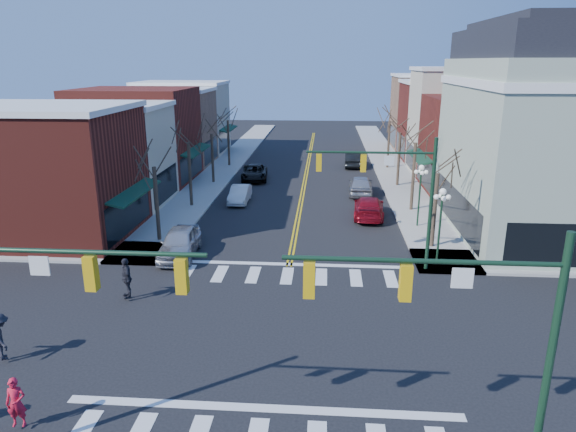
% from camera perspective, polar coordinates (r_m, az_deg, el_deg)
% --- Properties ---
extents(ground, '(160.00, 160.00, 0.00)m').
position_cam_1_polar(ground, '(21.69, -1.35, -13.19)').
color(ground, black).
rests_on(ground, ground).
extents(sidewalk_left, '(3.50, 70.00, 0.15)m').
position_cam_1_polar(sidewalk_left, '(41.54, -10.77, 1.50)').
color(sidewalk_left, '#9E9B93').
rests_on(sidewalk_left, ground).
extents(sidewalk_right, '(3.50, 70.00, 0.15)m').
position_cam_1_polar(sidewalk_right, '(40.74, 13.76, 1.01)').
color(sidewalk_right, '#9E9B93').
rests_on(sidewalk_right, ground).
extents(bldg_left_brick_a, '(10.00, 8.50, 8.00)m').
position_cam_1_polar(bldg_left_brick_a, '(35.71, -25.08, 4.18)').
color(bldg_left_brick_a, maroon).
rests_on(bldg_left_brick_a, ground).
extents(bldg_left_stucco_a, '(10.00, 7.00, 7.50)m').
position_cam_1_polar(bldg_left_stucco_a, '(42.55, -20.09, 6.21)').
color(bldg_left_stucco_a, '#BEB69D').
rests_on(bldg_left_stucco_a, ground).
extents(bldg_left_brick_b, '(10.00, 9.00, 8.50)m').
position_cam_1_polar(bldg_left_brick_b, '(49.78, -16.45, 8.54)').
color(bldg_left_brick_b, maroon).
rests_on(bldg_left_brick_b, ground).
extents(bldg_left_tan, '(10.00, 7.50, 7.80)m').
position_cam_1_polar(bldg_left_tan, '(57.56, -13.59, 9.44)').
color(bldg_left_tan, '#A27759').
rests_on(bldg_left_tan, ground).
extents(bldg_left_stucco_b, '(10.00, 8.00, 8.20)m').
position_cam_1_polar(bldg_left_stucco_b, '(64.92, -11.54, 10.54)').
color(bldg_left_stucco_b, '#BEB69D').
rests_on(bldg_left_stucco_b, ground).
extents(bldg_right_brick_a, '(10.00, 8.50, 8.00)m').
position_cam_1_polar(bldg_right_brick_a, '(46.98, 21.19, 7.33)').
color(bldg_right_brick_a, maroon).
rests_on(bldg_right_brick_a, ground).
extents(bldg_right_stucco, '(10.00, 7.00, 10.00)m').
position_cam_1_polar(bldg_right_stucco, '(54.25, 19.01, 9.75)').
color(bldg_right_stucco, '#BEB69D').
rests_on(bldg_right_stucco, ground).
extents(bldg_right_brick_b, '(10.00, 8.00, 8.50)m').
position_cam_1_polar(bldg_right_brick_b, '(61.58, 17.23, 9.95)').
color(bldg_right_brick_b, maroon).
rests_on(bldg_right_brick_b, ground).
extents(bldg_right_tan, '(10.00, 8.00, 9.00)m').
position_cam_1_polar(bldg_right_tan, '(69.34, 15.81, 10.97)').
color(bldg_right_tan, '#A27759').
rests_on(bldg_right_tan, ground).
extents(victorian_corner, '(12.25, 14.25, 13.30)m').
position_cam_1_polar(victorian_corner, '(36.51, 28.11, 8.29)').
color(victorian_corner, '#9BAA93').
rests_on(victorian_corner, ground).
extents(traffic_mast_near_left, '(6.60, 0.28, 7.20)m').
position_cam_1_polar(traffic_mast_near_left, '(14.84, -26.69, -9.55)').
color(traffic_mast_near_left, '#14331E').
rests_on(traffic_mast_near_left, ground).
extents(traffic_mast_near_right, '(6.60, 0.28, 7.20)m').
position_cam_1_polar(traffic_mast_near_right, '(13.36, 20.07, -11.64)').
color(traffic_mast_near_right, '#14331E').
rests_on(traffic_mast_near_right, ground).
extents(traffic_mast_far_right, '(6.60, 0.28, 7.20)m').
position_cam_1_polar(traffic_mast_far_right, '(27.05, 11.91, 3.35)').
color(traffic_mast_far_right, '#14331E').
rests_on(traffic_mast_far_right, ground).
extents(lamppost_corner, '(0.36, 0.36, 4.33)m').
position_cam_1_polar(lamppost_corner, '(29.01, 16.63, 0.34)').
color(lamppost_corner, '#14331E').
rests_on(lamppost_corner, ground).
extents(lamppost_midblock, '(0.36, 0.36, 4.33)m').
position_cam_1_polar(lamppost_midblock, '(35.17, 14.48, 3.34)').
color(lamppost_midblock, '#14331E').
rests_on(lamppost_midblock, ground).
extents(tree_left_a, '(0.24, 0.24, 4.76)m').
position_cam_1_polar(tree_left_a, '(32.53, -14.37, 1.21)').
color(tree_left_a, '#382B21').
rests_on(tree_left_a, ground).
extents(tree_left_b, '(0.24, 0.24, 5.04)m').
position_cam_1_polar(tree_left_b, '(39.94, -10.83, 4.50)').
color(tree_left_b, '#382B21').
rests_on(tree_left_b, ground).
extents(tree_left_c, '(0.24, 0.24, 4.55)m').
position_cam_1_polar(tree_left_c, '(47.60, -8.38, 6.28)').
color(tree_left_c, '#382B21').
rests_on(tree_left_c, ground).
extents(tree_left_d, '(0.24, 0.24, 4.90)m').
position_cam_1_polar(tree_left_d, '(55.30, -6.62, 7.99)').
color(tree_left_d, '#382B21').
rests_on(tree_left_d, ground).
extents(tree_right_a, '(0.24, 0.24, 4.62)m').
position_cam_1_polar(tree_right_a, '(31.57, 15.97, 0.48)').
color(tree_right_a, '#382B21').
rests_on(tree_right_a, ground).
extents(tree_right_b, '(0.24, 0.24, 5.18)m').
position_cam_1_polar(tree_right_b, '(39.13, 13.74, 4.17)').
color(tree_right_b, '#382B21').
rests_on(tree_right_b, ground).
extents(tree_right_c, '(0.24, 0.24, 4.83)m').
position_cam_1_polar(tree_right_c, '(46.91, 12.20, 6.10)').
color(tree_right_c, '#382B21').
rests_on(tree_right_c, ground).
extents(tree_right_d, '(0.24, 0.24, 4.97)m').
position_cam_1_polar(tree_right_d, '(54.72, 11.10, 7.74)').
color(tree_right_d, '#382B21').
rests_on(tree_right_d, ground).
extents(car_left_near, '(2.21, 4.95, 1.65)m').
position_cam_1_polar(car_left_near, '(30.24, -11.94, -2.90)').
color(car_left_near, '#B6B7BC').
rests_on(car_left_near, ground).
extents(car_left_mid, '(1.41, 4.03, 1.33)m').
position_cam_1_polar(car_left_mid, '(41.13, -5.37, 2.43)').
color(car_left_mid, silver).
rests_on(car_left_mid, ground).
extents(car_left_far, '(2.77, 5.25, 1.41)m').
position_cam_1_polar(car_left_far, '(48.92, -3.74, 4.83)').
color(car_left_far, black).
rests_on(car_left_far, ground).
extents(car_right_near, '(2.47, 5.30, 1.50)m').
position_cam_1_polar(car_right_near, '(37.43, 8.97, 0.97)').
color(car_right_near, maroon).
rests_on(car_right_near, ground).
extents(car_right_mid, '(2.17, 4.91, 1.64)m').
position_cam_1_polar(car_right_mid, '(43.77, 8.08, 3.42)').
color(car_right_mid, '#A7A7AC').
rests_on(car_right_mid, ground).
extents(car_right_far, '(1.74, 4.67, 1.53)m').
position_cam_1_polar(car_right_far, '(55.49, 7.20, 6.23)').
color(car_right_far, black).
rests_on(car_right_far, ground).
extents(pedestrian_red_a, '(0.65, 0.48, 1.62)m').
position_cam_1_polar(pedestrian_red_a, '(18.43, -27.97, -17.84)').
color(pedestrian_red_a, red).
rests_on(pedestrian_red_a, sidewalk_left).
extents(pedestrian_dark_a, '(0.98, 1.23, 1.95)m').
position_cam_1_polar(pedestrian_dark_a, '(25.34, -17.50, -6.56)').
color(pedestrian_dark_a, '#22222A').
rests_on(pedestrian_dark_a, sidewalk_left).
extents(pedestrian_dark_b, '(1.28, 1.32, 1.81)m').
position_cam_1_polar(pedestrian_dark_b, '(22.26, -29.27, -11.61)').
color(pedestrian_dark_b, black).
rests_on(pedestrian_dark_b, sidewalk_left).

